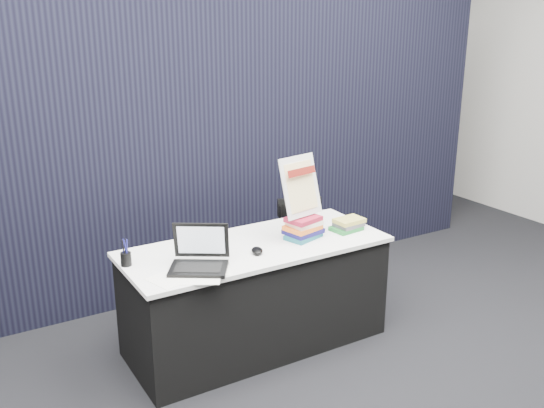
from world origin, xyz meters
The scene contains 14 objects.
floor centered at (0.00, 0.00, 0.00)m, with size 8.00×8.00×0.00m, color black.
wall_back centered at (0.00, 4.00, 1.75)m, with size 8.00×0.02×3.50m, color #B0ADA6.
drape_partition centered at (0.00, 1.60, 1.20)m, with size 6.00×0.08×2.40m, color black.
display_table centered at (0.00, 0.55, 0.38)m, with size 1.80×0.75×0.75m.
laptop centered at (-0.51, 0.40, 0.81)m, with size 0.42×0.44×0.26m.
mouse centered at (-0.07, 0.41, 0.77)m, with size 0.07×0.12×0.04m, color black.
brochure_left centered at (-0.66, 0.34, 0.75)m, with size 0.31×0.22×0.00m, color white.
brochure_mid centered at (-0.57, 0.27, 0.75)m, with size 0.30×0.21×0.00m, color white.
brochure_right centered at (-0.49, 0.34, 0.75)m, with size 0.33×0.23×0.00m, color white.
pen_cup centered at (-0.86, 0.65, 0.79)m, with size 0.07×0.07×0.09m, color black.
book_stack_tall centered at (0.34, 0.49, 0.83)m, with size 0.26×0.22×0.16m.
book_stack_short centered at (0.71, 0.46, 0.79)m, with size 0.22×0.18×0.09m.
info_sign centered at (0.34, 0.52, 1.11)m, with size 0.33×0.18×0.43m.
stacking_chair centered at (0.70, 0.92, 0.46)m, with size 0.48×0.49×0.83m.
Camera 1 is at (-1.86, -2.78, 2.24)m, focal length 40.00 mm.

